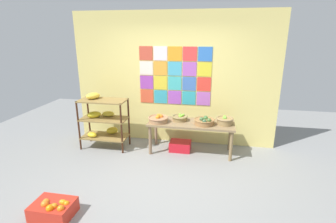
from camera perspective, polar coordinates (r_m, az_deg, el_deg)
The scene contains 10 objects.
ground at distance 4.25m, azimuth -2.97°, elevation -15.42°, with size 9.38×9.38×0.00m, color gray.
back_wall_with_art at distance 5.35m, azimuth 1.18°, elevation 7.14°, with size 4.22×0.07×2.72m.
banana_shelf_unit at distance 5.39m, azimuth -14.44°, elevation -1.16°, with size 0.94×0.51×1.14m.
display_table at distance 5.01m, azimuth 5.16°, elevation -3.23°, with size 1.65×0.60×0.62m.
fruit_basket_back_right at distance 4.95m, azimuth 12.51°, elevation -2.00°, with size 0.32×0.32×0.16m.
fruit_basket_centre at distance 4.88m, azimuth 8.09°, elevation -2.16°, with size 0.39×0.39×0.15m.
fruit_basket_back_left at distance 5.06m, azimuth 2.67°, elevation -1.39°, with size 0.31×0.31×0.12m.
fruit_basket_right at distance 4.97m, azimuth -2.16°, elevation -1.63°, with size 0.39×0.39×0.16m.
produce_crate_under_table at distance 5.24m, azimuth 2.72°, elevation -7.64°, with size 0.42×0.31×0.19m, color red.
orange_crate_foreground at distance 3.82m, azimuth -24.13°, elevation -19.14°, with size 0.51×0.39×0.26m.
Camera 1 is at (0.88, -3.48, 2.27)m, focal length 27.41 mm.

